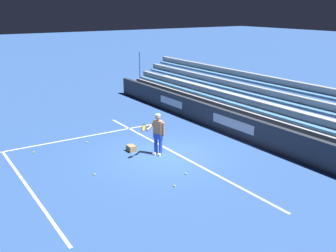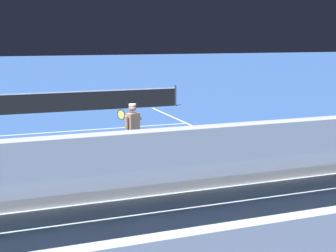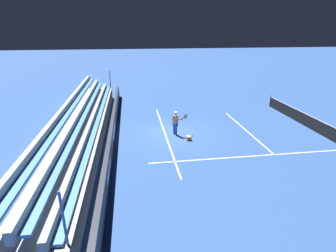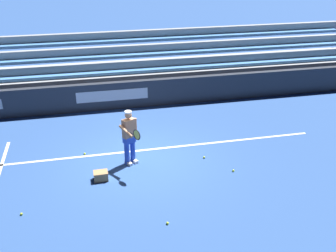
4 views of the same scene
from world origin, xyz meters
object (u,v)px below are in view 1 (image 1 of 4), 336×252
tennis_ball_midcourt (174,186)px  tennis_ball_near_player (186,174)px  ball_box_cardboard (131,148)px  tennis_ball_on_baseline (94,174)px  tennis_ball_stray_back (87,142)px  tennis_ball_by_box (34,152)px  tennis_player (158,134)px  tennis_ball_far_right (157,141)px

tennis_ball_midcourt → tennis_ball_near_player: bearing=-56.3°
ball_box_cardboard → tennis_ball_on_baseline: ball_box_cardboard is taller
ball_box_cardboard → tennis_ball_stray_back: bearing=29.9°
ball_box_cardboard → tennis_ball_midcourt: bearing=174.1°
tennis_ball_midcourt → ball_box_cardboard: bearing=-5.9°
ball_box_cardboard → tennis_ball_stray_back: ball_box_cardboard is taller
tennis_ball_stray_back → ball_box_cardboard: bearing=-150.1°
ball_box_cardboard → tennis_ball_by_box: bearing=59.9°
tennis_player → ball_box_cardboard: size_ratio=4.29×
ball_box_cardboard → tennis_ball_far_right: size_ratio=6.06×
tennis_ball_stray_back → tennis_ball_near_player: size_ratio=1.00×
tennis_ball_midcourt → tennis_ball_stray_back: size_ratio=1.00×
tennis_ball_near_player → tennis_ball_stray_back: bearing=17.9°
tennis_ball_midcourt → tennis_ball_far_right: 4.67m
tennis_ball_by_box → tennis_ball_far_right: (-1.61, -5.06, 0.00)m
tennis_player → tennis_ball_midcourt: tennis_player is taller
tennis_player → tennis_ball_stray_back: tennis_player is taller
tennis_ball_near_player → tennis_player: bearing=-5.3°
tennis_player → ball_box_cardboard: (0.94, 0.74, -0.76)m
tennis_ball_stray_back → tennis_ball_by_box: same height
tennis_ball_on_baseline → tennis_ball_near_player: (-1.78, -2.81, 0.00)m
tennis_ball_midcourt → tennis_ball_on_baseline: size_ratio=1.00×
tennis_ball_on_baseline → tennis_ball_far_right: bearing=-64.1°
tennis_ball_midcourt → tennis_ball_on_baseline: (2.39, 1.89, 0.00)m
tennis_ball_midcourt → tennis_ball_on_baseline: bearing=38.3°
tennis_ball_stray_back → tennis_ball_near_player: 5.52m
tennis_ball_midcourt → tennis_ball_far_right: size_ratio=1.00×
ball_box_cardboard → tennis_ball_midcourt: 3.85m
tennis_ball_stray_back → tennis_ball_near_player: bearing=-162.1°
tennis_ball_by_box → tennis_ball_far_right: same height
tennis_ball_midcourt → tennis_ball_near_player: 1.11m
tennis_ball_far_right → tennis_ball_on_baseline: bearing=115.9°
ball_box_cardboard → tennis_ball_on_baseline: 2.70m
tennis_ball_on_baseline → tennis_ball_near_player: bearing=-122.3°
tennis_ball_near_player → tennis_ball_far_right: bearing=-15.7°
ball_box_cardboard → tennis_ball_far_right: bearing=-74.9°
tennis_player → tennis_ball_stray_back: 3.64m
tennis_ball_stray_back → tennis_ball_on_baseline: size_ratio=1.00×
tennis_player → ball_box_cardboard: 1.42m
tennis_ball_midcourt → tennis_ball_far_right: same height
tennis_ball_on_baseline → tennis_ball_near_player: same height
tennis_player → tennis_ball_by_box: tennis_player is taller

